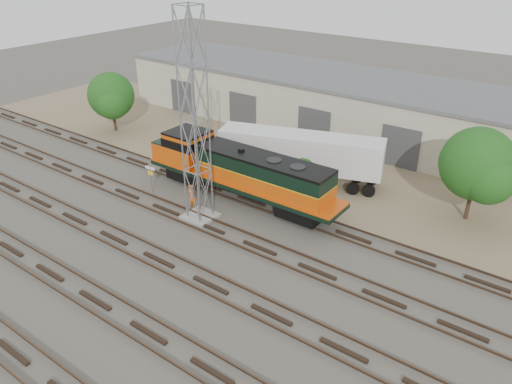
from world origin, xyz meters
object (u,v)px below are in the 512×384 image
Objects in this scene: locomotive at (238,170)px; signal_tower at (195,124)px; semi_trailer at (304,153)px; worker at (192,196)px.

signal_tower is (-0.32, -3.80, 4.42)m from locomotive.
locomotive is 5.84m from signal_tower.
signal_tower is 1.08× the size of semi_trailer.
semi_trailer is at bearing -113.75° from worker.
signal_tower reaches higher than locomotive.
signal_tower reaches higher than semi_trailer.
worker is at bearing -134.35° from semi_trailer.
signal_tower is 10.15m from semi_trailer.
signal_tower is at bearing 154.72° from worker.
worker is at bearing -118.16° from locomotive.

